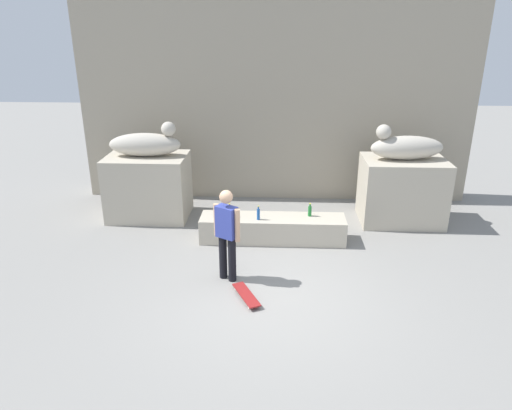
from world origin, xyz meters
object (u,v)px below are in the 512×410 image
statue_reclining_left (146,144)px  statue_reclining_right (405,147)px  skateboard (246,295)px  bottle_green (310,211)px  bottle_brown (230,211)px  bottle_blue (258,214)px  skater (227,231)px

statue_reclining_left → statue_reclining_right: same height
statue_reclining_left → skateboard: bearing=-56.9°
statue_reclining_right → bottle_green: statue_reclining_right is taller
skateboard → bottle_brown: 2.39m
bottle_blue → bottle_green: bearing=12.8°
skater → bottle_brown: bearing=-54.5°
skateboard → bottle_brown: bottle_brown is taller
bottle_green → bottle_brown: bottle_brown is taller
statue_reclining_right → statue_reclining_left: bearing=-6.0°
statue_reclining_left → bottle_blue: size_ratio=5.44×
skater → bottle_brown: size_ratio=5.78×
skater → bottle_green: skater is taller
statue_reclining_right → skateboard: size_ratio=2.04×
skater → skateboard: bearing=151.7°
statue_reclining_left → statue_reclining_right: size_ratio=0.98×
bottle_green → skateboard: bearing=-116.0°
statue_reclining_right → skateboard: 5.03m
skater → bottle_blue: (0.47, 1.51, -0.28)m
statue_reclining_right → bottle_brown: bearing=11.6°
bottle_green → statue_reclining_right: bearing=27.2°
statue_reclining_left → bottle_blue: (2.56, -1.32, -1.11)m
bottle_blue → bottle_brown: 0.61m
statue_reclining_left → skateboard: size_ratio=2.01×
bottle_blue → statue_reclining_right: bearing=22.7°
skater → bottle_blue: bearing=-76.2°
skater → bottle_blue: skater is taller
skater → statue_reclining_left: bearing=-22.4°
statue_reclining_left → bottle_green: statue_reclining_left is taller
statue_reclining_right → skateboard: statue_reclining_right is taller
skateboard → bottle_green: (1.16, 2.38, 0.57)m
statue_reclining_left → bottle_brown: 2.55m
bottle_green → bottle_brown: bearing=-176.1°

